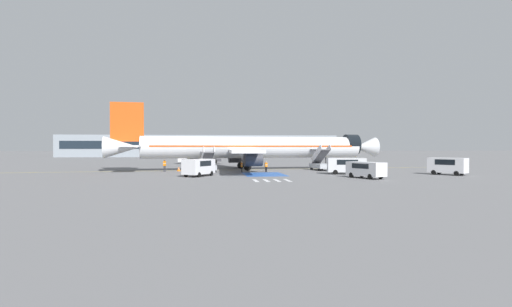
% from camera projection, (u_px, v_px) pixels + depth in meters
% --- Properties ---
extents(ground_plane, '(600.00, 600.00, 0.00)m').
position_uv_depth(ground_plane, '(247.00, 170.00, 64.82)').
color(ground_plane, slate).
extents(apron_leadline_yellow, '(79.83, 8.87, 0.01)m').
position_uv_depth(apron_leadline_yellow, '(254.00, 170.00, 65.83)').
color(apron_leadline_yellow, gold).
rests_on(apron_leadline_yellow, ground_plane).
extents(apron_stand_patch_blue, '(5.48, 8.34, 0.01)m').
position_uv_depth(apron_stand_patch_blue, '(264.00, 174.00, 54.36)').
color(apron_stand_patch_blue, '#2856A8').
rests_on(apron_stand_patch_blue, ground_plane).
extents(apron_walkway_bar_0, '(0.44, 3.60, 0.01)m').
position_uv_depth(apron_walkway_bar_0, '(256.00, 181.00, 44.26)').
color(apron_walkway_bar_0, silver).
rests_on(apron_walkway_bar_0, ground_plane).
extents(apron_walkway_bar_1, '(0.44, 3.60, 0.01)m').
position_uv_depth(apron_walkway_bar_1, '(266.00, 180.00, 44.41)').
color(apron_walkway_bar_1, silver).
rests_on(apron_walkway_bar_1, ground_plane).
extents(apron_walkway_bar_2, '(0.44, 3.60, 0.01)m').
position_uv_depth(apron_walkway_bar_2, '(277.00, 180.00, 44.56)').
color(apron_walkway_bar_2, silver).
rests_on(apron_walkway_bar_2, ground_plane).
extents(apron_walkway_bar_3, '(0.44, 3.60, 0.01)m').
position_uv_depth(apron_walkway_bar_3, '(287.00, 180.00, 44.70)').
color(apron_walkway_bar_3, silver).
rests_on(apron_walkway_bar_3, ground_plane).
extents(airliner, '(45.58, 33.04, 10.60)m').
position_uv_depth(airliner, '(250.00, 147.00, 65.61)').
color(airliner, silver).
rests_on(airliner, ground_plane).
extents(boarding_stairs_forward, '(2.71, 5.41, 4.21)m').
position_uv_depth(boarding_stairs_forward, '(321.00, 164.00, 63.91)').
color(boarding_stairs_forward, '#ADB2BA').
rests_on(boarding_stairs_forward, ground_plane).
extents(boarding_stairs_aft, '(2.71, 5.41, 3.84)m').
position_uv_depth(boarding_stairs_aft, '(208.00, 165.00, 59.73)').
color(boarding_stairs_aft, '#ADB2BA').
rests_on(boarding_stairs_aft, ground_plane).
extents(fuel_tanker, '(9.92, 4.00, 3.48)m').
position_uv_depth(fuel_tanker, '(200.00, 156.00, 88.93)').
color(fuel_tanker, '#38383D').
rests_on(fuel_tanker, ground_plane).
extents(service_van_0, '(3.60, 5.28, 1.94)m').
position_uv_depth(service_van_0, '(366.00, 168.00, 47.48)').
color(service_van_0, silver).
rests_on(service_van_0, ground_plane).
extents(service_van_1, '(5.43, 3.04, 2.20)m').
position_uv_depth(service_van_1, '(346.00, 165.00, 54.73)').
color(service_van_1, silver).
rests_on(service_van_1, ground_plane).
extents(service_van_2, '(4.30, 4.93, 2.29)m').
position_uv_depth(service_van_2, '(448.00, 165.00, 53.17)').
color(service_van_2, silver).
rests_on(service_van_2, ground_plane).
extents(service_van_3, '(4.26, 4.99, 2.18)m').
position_uv_depth(service_van_3, '(199.00, 166.00, 50.71)').
color(service_van_3, silver).
rests_on(service_van_3, ground_plane).
extents(ground_crew_0, '(0.25, 0.44, 1.63)m').
position_uv_depth(ground_crew_0, '(242.00, 166.00, 58.49)').
color(ground_crew_0, black).
rests_on(ground_crew_0, ground_plane).
extents(ground_crew_1, '(0.49, 0.38, 1.59)m').
position_uv_depth(ground_crew_1, '(266.00, 166.00, 59.40)').
color(ground_crew_1, black).
rests_on(ground_crew_1, ground_plane).
extents(ground_crew_2, '(0.45, 0.26, 1.84)m').
position_uv_depth(ground_crew_2, '(165.00, 165.00, 59.97)').
color(ground_crew_2, '#2D2D33').
rests_on(ground_crew_2, ground_plane).
extents(traffic_cone_0, '(0.59, 0.59, 0.65)m').
position_uv_depth(traffic_cone_0, '(179.00, 169.00, 61.41)').
color(traffic_cone_0, orange).
rests_on(traffic_cone_0, ground_plane).
extents(terminal_building, '(103.98, 12.10, 8.13)m').
position_uv_depth(terminal_building, '(201.00, 146.00, 153.71)').
color(terminal_building, '#89939E').
rests_on(terminal_building, ground_plane).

